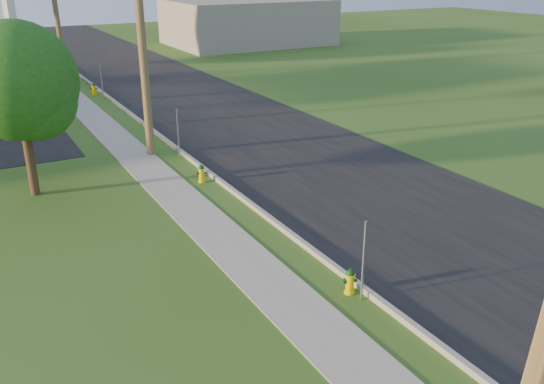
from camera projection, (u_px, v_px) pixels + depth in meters
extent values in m
cube|color=black|center=(357.00, 187.00, 19.94)|extent=(8.00, 120.00, 0.02)
cube|color=gray|center=(255.00, 207.00, 18.11)|extent=(0.15, 120.00, 0.15)
cube|color=gray|center=(204.00, 220.00, 17.34)|extent=(1.50, 120.00, 0.03)
cylinder|color=brown|center=(141.00, 30.00, 21.48)|extent=(0.32, 0.32, 9.80)
cylinder|color=brown|center=(55.00, 4.00, 36.13)|extent=(0.49, 0.32, 9.50)
cube|color=gray|center=(364.00, 261.00, 12.95)|extent=(0.05, 0.04, 2.00)
cube|color=gray|center=(178.00, 134.00, 22.51)|extent=(0.05, 0.04, 2.00)
cube|color=gray|center=(102.00, 81.00, 32.40)|extent=(0.05, 0.04, 2.00)
cylinder|color=gray|center=(20.00, 79.00, 25.08)|extent=(0.24, 0.24, 5.00)
cube|color=silver|center=(7.00, 0.00, 23.85)|extent=(0.30, 2.00, 2.00)
cube|color=gray|center=(248.00, 22.00, 53.66)|extent=(14.00, 10.00, 4.00)
cylinder|color=#352517|center=(29.00, 153.00, 18.79)|extent=(0.30, 0.30, 2.93)
sphere|color=#1B5410|center=(17.00, 81.00, 17.91)|extent=(3.76, 3.76, 3.76)
sphere|color=#1B5410|center=(35.00, 100.00, 18.07)|extent=(2.58, 2.58, 2.58)
cylinder|color=#E8CF00|center=(349.00, 292.00, 13.57)|extent=(0.25, 0.25, 0.05)
cylinder|color=#E8CF00|center=(350.00, 283.00, 13.48)|extent=(0.19, 0.19, 0.53)
cylinder|color=#E8CF00|center=(350.00, 275.00, 13.39)|extent=(0.25, 0.25, 0.04)
sphere|color=#0C3E15|center=(350.00, 273.00, 13.38)|extent=(0.20, 0.20, 0.20)
cylinder|color=#0C3E15|center=(351.00, 269.00, 13.34)|extent=(0.04, 0.04, 0.05)
cylinder|color=#0C3E15|center=(351.00, 283.00, 13.34)|extent=(0.13, 0.13, 0.10)
cylinder|color=#0C3E15|center=(345.00, 281.00, 13.44)|extent=(0.11, 0.11, 0.08)
cylinder|color=#0C3E15|center=(355.00, 280.00, 13.47)|extent=(0.11, 0.11, 0.08)
cylinder|color=yellow|center=(202.00, 181.00, 20.39)|extent=(0.25, 0.25, 0.05)
cylinder|color=yellow|center=(202.00, 175.00, 20.30)|extent=(0.20, 0.20, 0.53)
cylinder|color=yellow|center=(201.00, 169.00, 20.21)|extent=(0.25, 0.25, 0.04)
sphere|color=#0B3C1C|center=(201.00, 168.00, 20.20)|extent=(0.20, 0.20, 0.20)
cylinder|color=#0B3C1C|center=(201.00, 165.00, 20.16)|extent=(0.04, 0.04, 0.05)
cylinder|color=#0B3C1C|center=(202.00, 174.00, 20.16)|extent=(0.12, 0.13, 0.10)
cylinder|color=#0B3C1C|center=(198.00, 173.00, 20.25)|extent=(0.11, 0.10, 0.08)
cylinder|color=#0B3C1C|center=(205.00, 173.00, 20.30)|extent=(0.11, 0.10, 0.08)
cylinder|color=#EFB300|center=(95.00, 95.00, 33.63)|extent=(0.28, 0.28, 0.06)
cylinder|color=#EFB300|center=(94.00, 90.00, 33.53)|extent=(0.22, 0.22, 0.59)
cylinder|color=#EFB300|center=(93.00, 86.00, 33.43)|extent=(0.28, 0.28, 0.04)
sphere|color=black|center=(93.00, 85.00, 33.42)|extent=(0.23, 0.23, 0.23)
cylinder|color=black|center=(93.00, 83.00, 33.37)|extent=(0.05, 0.05, 0.06)
cylinder|color=black|center=(94.00, 89.00, 33.37)|extent=(0.14, 0.15, 0.11)
cylinder|color=black|center=(91.00, 89.00, 33.47)|extent=(0.12, 0.12, 0.09)
cylinder|color=black|center=(96.00, 89.00, 33.52)|extent=(0.12, 0.12, 0.09)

